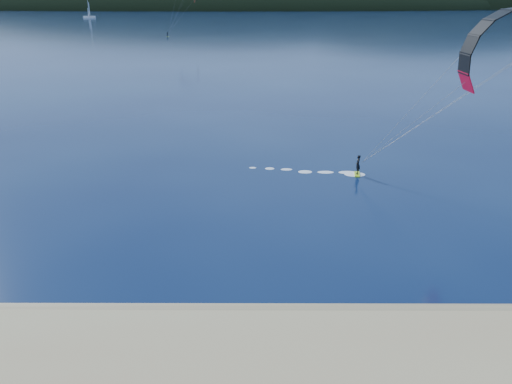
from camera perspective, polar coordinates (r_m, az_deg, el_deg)
ground at (r=23.92m, az=-10.20°, el=-20.31°), size 1800.00×1800.00×0.00m
wet_sand at (r=27.36m, az=-8.57°, el=-13.99°), size 220.00×2.50×0.10m
headland at (r=762.96m, az=-0.09°, el=20.24°), size 1200.00×310.00×140.00m
kitesurfer_near at (r=43.21m, az=26.64°, el=12.75°), size 24.72×9.48×16.17m
sailboat at (r=436.66m, az=-18.48°, el=18.45°), size 9.47×6.04×13.37m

